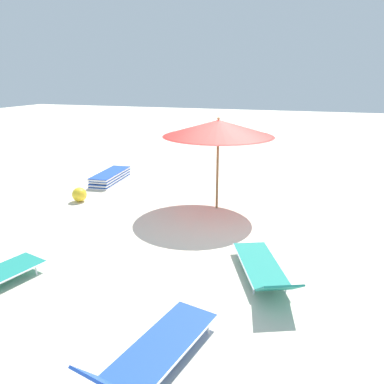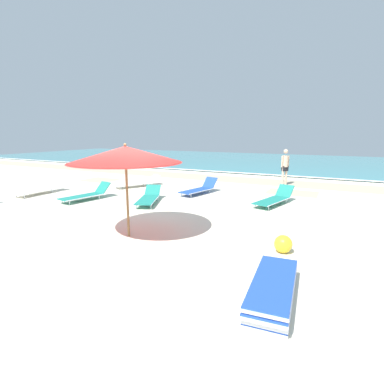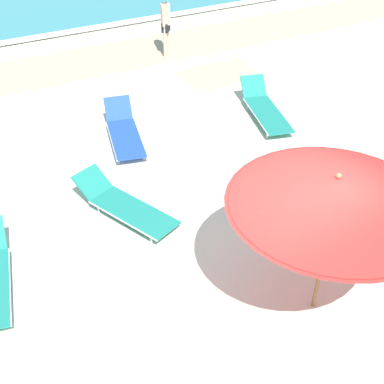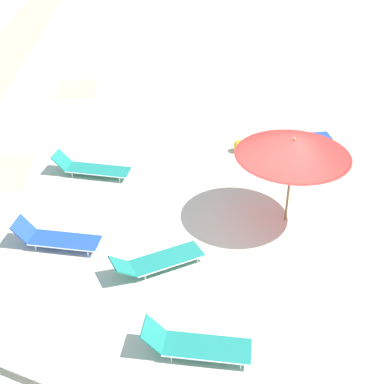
{
  "view_description": "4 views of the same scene",
  "coord_description": "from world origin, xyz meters",
  "px_view_note": "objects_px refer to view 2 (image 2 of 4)",
  "views": [
    {
      "loc": [
        -1.85,
        8.1,
        3.24
      ],
      "look_at": [
        0.4,
        1.3,
        1.01
      ],
      "focal_mm": 35.0,
      "sensor_mm": 36.0,
      "label": 1
    },
    {
      "loc": [
        5.02,
        -6.36,
        2.55
      ],
      "look_at": [
        0.78,
        2.04,
        0.68
      ],
      "focal_mm": 28.0,
      "sensor_mm": 36.0,
      "label": 2
    },
    {
      "loc": [
        -3.59,
        -4.53,
        5.89
      ],
      "look_at": [
        -0.36,
        1.65,
        0.75
      ],
      "focal_mm": 50.0,
      "sensor_mm": 36.0,
      "label": 3
    },
    {
      "loc": [
        -10.35,
        2.3,
        7.82
      ],
      "look_at": [
        0.12,
        1.66,
        1.09
      ],
      "focal_mm": 50.0,
      "sensor_mm": 36.0,
      "label": 4
    }
  ],
  "objects_px": {
    "beach_umbrella": "(125,155)",
    "sun_lounger_beside_umbrella": "(199,189)",
    "sun_lounger_under_umbrella": "(39,189)",
    "beachgoer_wading_adult": "(285,165)",
    "beach_ball": "(283,244)",
    "sun_lounger_near_water_right": "(137,182)",
    "lounger_stack": "(273,290)",
    "sun_lounger_mid_beach_solo": "(86,194)",
    "sun_lounger_mid_beach_pair_b": "(274,198)",
    "sun_lounger_mid_beach_pair_a": "(149,197)"
  },
  "relations": [
    {
      "from": "beachgoer_wading_adult",
      "to": "lounger_stack",
      "type": "bearing_deg",
      "value": 50.23
    },
    {
      "from": "beachgoer_wading_adult",
      "to": "sun_lounger_mid_beach_pair_b",
      "type": "bearing_deg",
      "value": 46.68
    },
    {
      "from": "sun_lounger_beside_umbrella",
      "to": "sun_lounger_mid_beach_pair_b",
      "type": "height_order",
      "value": "sun_lounger_beside_umbrella"
    },
    {
      "from": "beach_ball",
      "to": "sun_lounger_mid_beach_solo",
      "type": "bearing_deg",
      "value": 166.34
    },
    {
      "from": "lounger_stack",
      "to": "sun_lounger_mid_beach_solo",
      "type": "bearing_deg",
      "value": 149.36
    },
    {
      "from": "sun_lounger_near_water_right",
      "to": "beachgoer_wading_adult",
      "type": "distance_m",
      "value": 7.24
    },
    {
      "from": "sun_lounger_beside_umbrella",
      "to": "sun_lounger_mid_beach_pair_a",
      "type": "bearing_deg",
      "value": -98.89
    },
    {
      "from": "sun_lounger_near_water_right",
      "to": "sun_lounger_mid_beach_pair_a",
      "type": "distance_m",
      "value": 3.54
    },
    {
      "from": "beach_umbrella",
      "to": "sun_lounger_mid_beach_solo",
      "type": "relative_size",
      "value": 1.31
    },
    {
      "from": "beach_ball",
      "to": "sun_lounger_under_umbrella",
      "type": "bearing_deg",
      "value": 170.03
    },
    {
      "from": "sun_lounger_mid_beach_solo",
      "to": "sun_lounger_near_water_right",
      "type": "bearing_deg",
      "value": 101.37
    },
    {
      "from": "beach_ball",
      "to": "sun_lounger_near_water_right",
      "type": "bearing_deg",
      "value": 146.55
    },
    {
      "from": "sun_lounger_mid_beach_solo",
      "to": "sun_lounger_mid_beach_pair_b",
      "type": "distance_m",
      "value": 7.08
    },
    {
      "from": "lounger_stack",
      "to": "beach_umbrella",
      "type": "bearing_deg",
      "value": 156.42
    },
    {
      "from": "beach_umbrella",
      "to": "sun_lounger_near_water_right",
      "type": "xyz_separation_m",
      "value": [
        -4.08,
        5.76,
        -1.83
      ]
    },
    {
      "from": "sun_lounger_mid_beach_solo",
      "to": "sun_lounger_beside_umbrella",
      "type": "bearing_deg",
      "value": 53.02
    },
    {
      "from": "sun_lounger_mid_beach_solo",
      "to": "sun_lounger_mid_beach_pair_b",
      "type": "xyz_separation_m",
      "value": [
        6.61,
        2.54,
        -0.0
      ]
    },
    {
      "from": "beach_umbrella",
      "to": "sun_lounger_beside_umbrella",
      "type": "xyz_separation_m",
      "value": [
        -0.7,
        5.56,
        -1.81
      ]
    },
    {
      "from": "beachgoer_wading_adult",
      "to": "sun_lounger_mid_beach_pair_a",
      "type": "bearing_deg",
      "value": 9.95
    },
    {
      "from": "lounger_stack",
      "to": "beachgoer_wading_adult",
      "type": "bearing_deg",
      "value": 94.43
    },
    {
      "from": "sun_lounger_beside_umbrella",
      "to": "sun_lounger_near_water_right",
      "type": "xyz_separation_m",
      "value": [
        -3.39,
        0.2,
        -0.02
      ]
    },
    {
      "from": "beach_umbrella",
      "to": "sun_lounger_mid_beach_solo",
      "type": "distance_m",
      "value": 5.12
    },
    {
      "from": "sun_lounger_under_umbrella",
      "to": "sun_lounger_mid_beach_pair_a",
      "type": "bearing_deg",
      "value": 7.92
    },
    {
      "from": "sun_lounger_near_water_right",
      "to": "sun_lounger_mid_beach_pair_a",
      "type": "relative_size",
      "value": 1.07
    },
    {
      "from": "sun_lounger_mid_beach_solo",
      "to": "beachgoer_wading_adult",
      "type": "bearing_deg",
      "value": 59.06
    },
    {
      "from": "sun_lounger_near_water_right",
      "to": "sun_lounger_mid_beach_pair_b",
      "type": "bearing_deg",
      "value": 20.76
    },
    {
      "from": "lounger_stack",
      "to": "sun_lounger_near_water_right",
      "type": "xyz_separation_m",
      "value": [
        -7.92,
        7.08,
        0.04
      ]
    },
    {
      "from": "beach_umbrella",
      "to": "beach_ball",
      "type": "relative_size",
      "value": 7.02
    },
    {
      "from": "sun_lounger_mid_beach_pair_a",
      "to": "sun_lounger_under_umbrella",
      "type": "bearing_deg",
      "value": 165.03
    },
    {
      "from": "beach_umbrella",
      "to": "lounger_stack",
      "type": "xyz_separation_m",
      "value": [
        3.84,
        -1.31,
        -1.87
      ]
    },
    {
      "from": "sun_lounger_near_water_right",
      "to": "sun_lounger_mid_beach_solo",
      "type": "distance_m",
      "value": 3.23
    },
    {
      "from": "sun_lounger_under_umbrella",
      "to": "beachgoer_wading_adult",
      "type": "height_order",
      "value": "beachgoer_wading_adult"
    },
    {
      "from": "sun_lounger_mid_beach_pair_a",
      "to": "sun_lounger_beside_umbrella",
      "type": "bearing_deg",
      "value": 45.26
    },
    {
      "from": "sun_lounger_under_umbrella",
      "to": "sun_lounger_mid_beach_pair_b",
      "type": "relative_size",
      "value": 0.87
    },
    {
      "from": "lounger_stack",
      "to": "beachgoer_wading_adult",
      "type": "height_order",
      "value": "beachgoer_wading_adult"
    },
    {
      "from": "sun_lounger_under_umbrella",
      "to": "sun_lounger_near_water_right",
      "type": "bearing_deg",
      "value": 51.17
    },
    {
      "from": "sun_lounger_mid_beach_pair_a",
      "to": "beachgoer_wading_adult",
      "type": "xyz_separation_m",
      "value": [
        3.75,
        6.2,
        0.79
      ]
    },
    {
      "from": "sun_lounger_mid_beach_solo",
      "to": "sun_lounger_mid_beach_pair_b",
      "type": "height_order",
      "value": "same"
    },
    {
      "from": "sun_lounger_beside_umbrella",
      "to": "sun_lounger_under_umbrella",
      "type": "bearing_deg",
      "value": -140.08
    },
    {
      "from": "sun_lounger_under_umbrella",
      "to": "sun_lounger_mid_beach_pair_b",
      "type": "height_order",
      "value": "sun_lounger_under_umbrella"
    },
    {
      "from": "sun_lounger_under_umbrella",
      "to": "beachgoer_wading_adult",
      "type": "bearing_deg",
      "value": 37.91
    },
    {
      "from": "lounger_stack",
      "to": "sun_lounger_mid_beach_solo",
      "type": "height_order",
      "value": "sun_lounger_mid_beach_solo"
    },
    {
      "from": "lounger_stack",
      "to": "sun_lounger_near_water_right",
      "type": "bearing_deg",
      "value": 133.55
    },
    {
      "from": "lounger_stack",
      "to": "sun_lounger_beside_umbrella",
      "type": "distance_m",
      "value": 8.24
    },
    {
      "from": "beach_umbrella",
      "to": "sun_lounger_beside_umbrella",
      "type": "distance_m",
      "value": 5.89
    },
    {
      "from": "beach_umbrella",
      "to": "lounger_stack",
      "type": "distance_m",
      "value": 4.47
    },
    {
      "from": "sun_lounger_near_water_right",
      "to": "lounger_stack",
      "type": "bearing_deg",
      "value": -15.07
    },
    {
      "from": "lounger_stack",
      "to": "sun_lounger_under_umbrella",
      "type": "bearing_deg",
      "value": 155.53
    },
    {
      "from": "sun_lounger_under_umbrella",
      "to": "sun_lounger_mid_beach_pair_a",
      "type": "height_order",
      "value": "sun_lounger_under_umbrella"
    },
    {
      "from": "beach_umbrella",
      "to": "beachgoer_wading_adult",
      "type": "relative_size",
      "value": 1.54
    }
  ]
}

